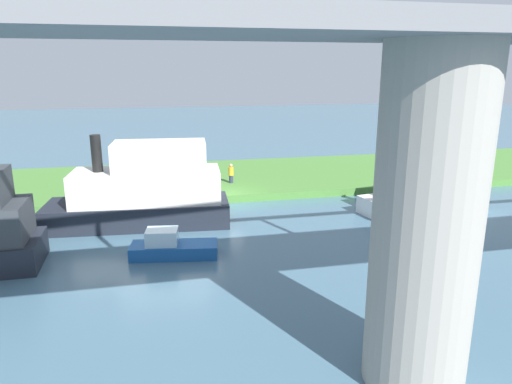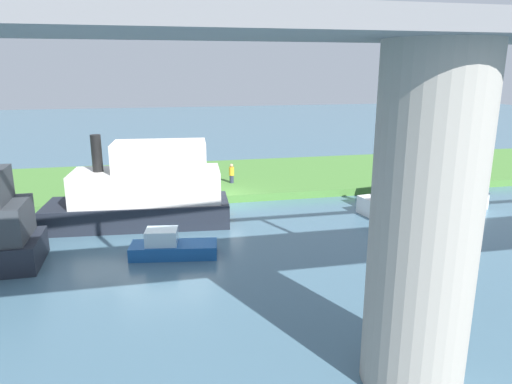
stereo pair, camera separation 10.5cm
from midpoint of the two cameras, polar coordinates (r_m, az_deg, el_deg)
name	(u,v)px [view 1 (the left image)]	position (r m, az deg, el deg)	size (l,w,h in m)	color
ground_plane	(223,204)	(30.29, -4.09, -1.42)	(160.00, 160.00, 0.00)	#476B7F
grassy_bank	(211,179)	(35.98, -5.56, 1.57)	(80.00, 12.00, 0.50)	#4C8438
bridge_pylon	(426,225)	(12.82, 19.74, -3.75)	(2.76, 2.76, 9.09)	#9E998E
bridge_span	(446,16)	(12.29, 21.84, 19.21)	(64.62, 4.30, 3.25)	slate
person_on_bank	(231,173)	(33.48, -3.14, 2.28)	(0.36, 0.36, 1.39)	#2D334C
mooring_post	(145,193)	(30.21, -13.48, -0.15)	(0.20, 0.20, 0.72)	brown
motorboat_white	(171,247)	(22.12, -10.39, -6.56)	(4.12, 1.98, 1.32)	#195199
houseboat_blue	(428,186)	(30.32, 20.07, 0.65)	(8.24, 4.00, 4.04)	white
pontoon_yellow	(144,192)	(26.51, -13.59, 0.03)	(10.12, 4.08, 5.05)	#1E232D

